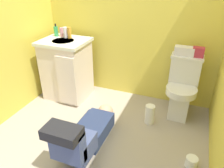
{
  "coord_description": "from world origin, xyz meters",
  "views": [
    {
      "loc": [
        0.83,
        -1.66,
        1.65
      ],
      "look_at": [
        0.01,
        0.41,
        0.45
      ],
      "focal_mm": 34.94,
      "sensor_mm": 36.0,
      "label": 1
    }
  ],
  "objects_px": {
    "toilet": "(182,88)",
    "bottle_amber": "(69,33)",
    "toiletry_bag": "(198,52)",
    "soap_dispenser": "(56,31)",
    "toilet_paper_roll": "(191,162)",
    "tissue_box": "(184,51)",
    "bottle_white": "(65,33)",
    "person_plumber": "(85,133)",
    "vanity_cabinet": "(67,69)",
    "faucet": "(69,33)",
    "paper_towel_roll": "(150,114)",
    "bottle_pink": "(62,32)"
  },
  "relations": [
    {
      "from": "tissue_box",
      "to": "paper_towel_roll",
      "type": "xyz_separation_m",
      "value": [
        -0.25,
        -0.41,
        -0.68
      ]
    },
    {
      "from": "soap_dispenser",
      "to": "toilet_paper_roll",
      "type": "relative_size",
      "value": 1.51
    },
    {
      "from": "toilet",
      "to": "vanity_cabinet",
      "type": "bearing_deg",
      "value": -175.72
    },
    {
      "from": "person_plumber",
      "to": "toiletry_bag",
      "type": "height_order",
      "value": "toiletry_bag"
    },
    {
      "from": "soap_dispenser",
      "to": "paper_towel_roll",
      "type": "xyz_separation_m",
      "value": [
        1.42,
        -0.33,
        -0.77
      ]
    },
    {
      "from": "bottle_white",
      "to": "vanity_cabinet",
      "type": "bearing_deg",
      "value": -72.72
    },
    {
      "from": "toilet",
      "to": "toilet_paper_roll",
      "type": "distance_m",
      "value": 0.9
    },
    {
      "from": "toilet",
      "to": "person_plumber",
      "type": "bearing_deg",
      "value": -130.8
    },
    {
      "from": "vanity_cabinet",
      "to": "faucet",
      "type": "bearing_deg",
      "value": 91.31
    },
    {
      "from": "bottle_pink",
      "to": "toilet_paper_roll",
      "type": "xyz_separation_m",
      "value": [
        1.85,
        -0.84,
        -0.83
      ]
    },
    {
      "from": "paper_towel_roll",
      "to": "faucet",
      "type": "bearing_deg",
      "value": 163.99
    },
    {
      "from": "person_plumber",
      "to": "bottle_amber",
      "type": "bearing_deg",
      "value": 125.64
    },
    {
      "from": "bottle_white",
      "to": "person_plumber",
      "type": "bearing_deg",
      "value": -51.94
    },
    {
      "from": "person_plumber",
      "to": "bottle_white",
      "type": "xyz_separation_m",
      "value": [
        -0.73,
        0.93,
        0.72
      ]
    },
    {
      "from": "bottle_pink",
      "to": "paper_towel_roll",
      "type": "bearing_deg",
      "value": -14.52
    },
    {
      "from": "toilet",
      "to": "paper_towel_roll",
      "type": "distance_m",
      "value": 0.5
    },
    {
      "from": "person_plumber",
      "to": "bottle_white",
      "type": "relative_size",
      "value": 7.42
    },
    {
      "from": "tissue_box",
      "to": "paper_towel_roll",
      "type": "relative_size",
      "value": 0.93
    },
    {
      "from": "faucet",
      "to": "toiletry_bag",
      "type": "relative_size",
      "value": 0.81
    },
    {
      "from": "faucet",
      "to": "bottle_amber",
      "type": "height_order",
      "value": "bottle_amber"
    },
    {
      "from": "toiletry_bag",
      "to": "bottle_amber",
      "type": "distance_m",
      "value": 1.61
    },
    {
      "from": "vanity_cabinet",
      "to": "toilet_paper_roll",
      "type": "xyz_separation_m",
      "value": [
        1.73,
        -0.7,
        -0.37
      ]
    },
    {
      "from": "bottle_white",
      "to": "toiletry_bag",
      "type": "bearing_deg",
      "value": 3.68
    },
    {
      "from": "toiletry_bag",
      "to": "bottle_white",
      "type": "distance_m",
      "value": 1.66
    },
    {
      "from": "faucet",
      "to": "paper_towel_roll",
      "type": "distance_m",
      "value": 1.48
    },
    {
      "from": "soap_dispenser",
      "to": "bottle_pink",
      "type": "distance_m",
      "value": 0.08
    },
    {
      "from": "vanity_cabinet",
      "to": "paper_towel_roll",
      "type": "bearing_deg",
      "value": -9.55
    },
    {
      "from": "toilet",
      "to": "bottle_amber",
      "type": "height_order",
      "value": "bottle_amber"
    },
    {
      "from": "toilet",
      "to": "toilet_paper_roll",
      "type": "xyz_separation_m",
      "value": [
        0.21,
        -0.82,
        -0.32
      ]
    },
    {
      "from": "vanity_cabinet",
      "to": "paper_towel_roll",
      "type": "relative_size",
      "value": 3.48
    },
    {
      "from": "toiletry_bag",
      "to": "toilet",
      "type": "bearing_deg",
      "value": -139.23
    },
    {
      "from": "bottle_pink",
      "to": "bottle_amber",
      "type": "xyz_separation_m",
      "value": [
        0.14,
        -0.04,
        0.01
      ]
    },
    {
      "from": "person_plumber",
      "to": "paper_towel_roll",
      "type": "xyz_separation_m",
      "value": [
        0.52,
        0.63,
        -0.06
      ]
    },
    {
      "from": "soap_dispenser",
      "to": "faucet",
      "type": "bearing_deg",
      "value": 6.01
    },
    {
      "from": "faucet",
      "to": "toilet",
      "type": "bearing_deg",
      "value": -1.21
    },
    {
      "from": "tissue_box",
      "to": "bottle_amber",
      "type": "xyz_separation_m",
      "value": [
        -1.45,
        -0.1,
        0.09
      ]
    },
    {
      "from": "toilet",
      "to": "soap_dispenser",
      "type": "bearing_deg",
      "value": 179.59
    },
    {
      "from": "vanity_cabinet",
      "to": "toilet_paper_roll",
      "type": "bearing_deg",
      "value": -22.06
    },
    {
      "from": "vanity_cabinet",
      "to": "bottle_amber",
      "type": "height_order",
      "value": "bottle_amber"
    },
    {
      "from": "person_plumber",
      "to": "bottle_pink",
      "type": "distance_m",
      "value": 1.45
    },
    {
      "from": "toilet",
      "to": "bottle_pink",
      "type": "relative_size",
      "value": 6.38
    },
    {
      "from": "faucet",
      "to": "bottle_white",
      "type": "distance_m",
      "value": 0.06
    },
    {
      "from": "vanity_cabinet",
      "to": "bottle_pink",
      "type": "xyz_separation_m",
      "value": [
        -0.11,
        0.14,
        0.46
      ]
    },
    {
      "from": "tissue_box",
      "to": "toilet",
      "type": "bearing_deg",
      "value": -63.57
    },
    {
      "from": "paper_towel_roll",
      "to": "person_plumber",
      "type": "bearing_deg",
      "value": -129.52
    },
    {
      "from": "tissue_box",
      "to": "toiletry_bag",
      "type": "distance_m",
      "value": 0.15
    },
    {
      "from": "tissue_box",
      "to": "bottle_pink",
      "type": "distance_m",
      "value": 1.59
    },
    {
      "from": "person_plumber",
      "to": "toilet_paper_roll",
      "type": "bearing_deg",
      "value": 7.39
    },
    {
      "from": "faucet",
      "to": "soap_dispenser",
      "type": "xyz_separation_m",
      "value": [
        -0.19,
        -0.02,
        0.02
      ]
    },
    {
      "from": "vanity_cabinet",
      "to": "person_plumber",
      "type": "xyz_separation_m",
      "value": [
        0.7,
        -0.84,
        -0.24
      ]
    }
  ]
}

